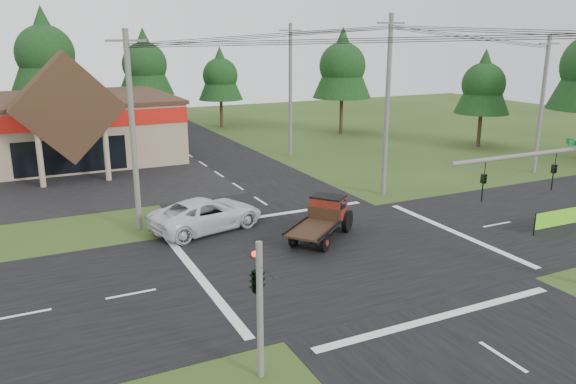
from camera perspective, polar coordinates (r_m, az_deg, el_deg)
ground at (r=27.24m, az=5.57°, el=-6.31°), size 120.00×120.00×0.00m
road_ns at (r=27.23m, az=5.57°, el=-6.29°), size 12.00×120.00×0.02m
road_ew at (r=27.23m, az=5.57°, el=-6.29°), size 120.00×12.00×0.02m
parking_apron at (r=41.72m, az=-25.97°, el=-0.07°), size 28.00×14.00×0.02m
traffic_signal_mast at (r=24.41m, az=27.16°, el=0.35°), size 8.12×0.24×7.00m
traffic_signal_corner at (r=16.67m, az=-3.17°, el=-7.70°), size 0.53×2.48×4.40m
utility_pole_nw at (r=30.33m, az=-15.51°, el=6.03°), size 2.00×0.30×10.50m
utility_pole_ne at (r=36.65m, az=10.05°, el=8.69°), size 2.00×0.30×11.50m
utility_pole_far at (r=46.30m, az=24.37°, el=8.13°), size 2.00×0.30×10.20m
utility_pole_n at (r=48.64m, az=0.24°, el=10.37°), size 2.00×0.30×11.20m
tree_row_c at (r=62.59m, az=-23.48°, el=13.01°), size 7.28×7.28×13.13m
tree_row_d at (r=64.93m, az=-14.39°, el=12.64°), size 6.16×6.16×11.11m
tree_row_e at (r=65.22m, az=-6.90°, el=11.83°), size 5.04×5.04×9.09m
tree_side_ne at (r=60.35m, az=5.55°, el=12.86°), size 6.16×6.16×11.11m
tree_side_e_near at (r=55.90m, az=19.27°, el=10.50°), size 5.04×5.04×9.09m
antique_flatbed_truck at (r=28.71m, az=3.33°, el=-2.86°), size 5.14×4.67×2.11m
roadside_banner at (r=33.35m, az=25.79°, el=-2.59°), size 3.61×0.17×1.23m
white_pickup at (r=30.54m, az=-8.26°, el=-2.24°), size 6.72×4.26×1.73m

